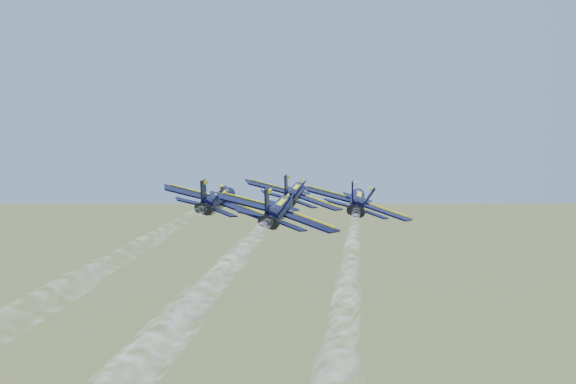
% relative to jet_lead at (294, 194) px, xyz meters
% --- Properties ---
extents(jet_lead, '(13.91, 18.50, 5.30)m').
position_rel_jet_lead_xyz_m(jet_lead, '(0.00, 0.00, 0.00)').
color(jet_lead, black).
extents(jet_left, '(13.91, 18.50, 5.30)m').
position_rel_jet_lead_xyz_m(jet_left, '(-7.99, -10.89, 0.00)').
color(jet_left, black).
extents(jet_right, '(13.91, 18.50, 5.30)m').
position_rel_jet_lead_xyz_m(jet_right, '(9.69, -9.67, 0.00)').
color(jet_right, black).
extents(jet_slot, '(13.91, 18.50, 5.30)m').
position_rel_jet_lead_xyz_m(jet_slot, '(1.91, -21.11, 0.00)').
color(jet_slot, black).
extents(smoke_trail_lead, '(8.94, 86.99, 3.52)m').
position_rel_jet_lead_xyz_m(smoke_trail_lead, '(5.07, -66.68, 0.04)').
color(smoke_trail_lead, white).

